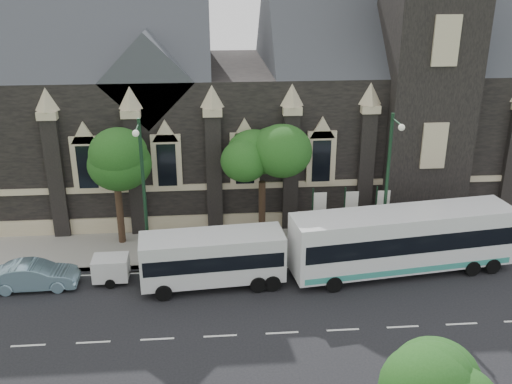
{
  "coord_description": "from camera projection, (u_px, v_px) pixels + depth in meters",
  "views": [
    {
      "loc": [
        -0.21,
        -23.13,
        16.43
      ],
      "look_at": [
        2.23,
        6.0,
        5.04
      ],
      "focal_mm": 40.09,
      "sensor_mm": 36.0,
      "label": 1
    }
  ],
  "objects": [
    {
      "name": "ground",
      "position": [
        220.0,
        336.0,
        27.45
      ],
      "size": [
        160.0,
        160.0,
        0.0
      ],
      "primitive_type": "plane",
      "color": "black",
      "rests_on": "ground"
    },
    {
      "name": "sidewalk",
      "position": [
        216.0,
        246.0,
        36.25
      ],
      "size": [
        80.0,
        5.0,
        0.15
      ],
      "primitive_type": "cube",
      "color": "gray",
      "rests_on": "ground"
    },
    {
      "name": "museum",
      "position": [
        280.0,
        89.0,
        42.33
      ],
      "size": [
        40.0,
        17.7,
        29.9
      ],
      "color": "black",
      "rests_on": "ground"
    },
    {
      "name": "tree_park_east",
      "position": [
        425.0,
        380.0,
        17.6
      ],
      "size": [
        3.4,
        3.4,
        6.28
      ],
      "color": "black",
      "rests_on": "ground"
    },
    {
      "name": "tree_walk_right",
      "position": [
        265.0,
        153.0,
        35.54
      ],
      "size": [
        4.08,
        4.08,
        7.8
      ],
      "color": "black",
      "rests_on": "ground"
    },
    {
      "name": "tree_walk_left",
      "position": [
        119.0,
        158.0,
        34.86
      ],
      "size": [
        3.91,
        3.91,
        7.64
      ],
      "color": "black",
      "rests_on": "ground"
    },
    {
      "name": "street_lamp_near",
      "position": [
        388.0,
        180.0,
        32.96
      ],
      "size": [
        0.36,
        1.88,
        9.0
      ],
      "color": "#15311E",
      "rests_on": "ground"
    },
    {
      "name": "street_lamp_mid",
      "position": [
        143.0,
        187.0,
        31.87
      ],
      "size": [
        0.36,
        1.88,
        9.0
      ],
      "color": "#15311E",
      "rests_on": "ground"
    },
    {
      "name": "banner_flag_left",
      "position": [
        317.0,
        212.0,
        35.44
      ],
      "size": [
        0.9,
        0.1,
        4.0
      ],
      "color": "#15311E",
      "rests_on": "ground"
    },
    {
      "name": "banner_flag_center",
      "position": [
        349.0,
        211.0,
        35.59
      ],
      "size": [
        0.9,
        0.1,
        4.0
      ],
      "color": "#15311E",
      "rests_on": "ground"
    },
    {
      "name": "banner_flag_right",
      "position": [
        380.0,
        210.0,
        35.75
      ],
      "size": [
        0.9,
        0.1,
        4.0
      ],
      "color": "#15311E",
      "rests_on": "ground"
    },
    {
      "name": "tour_coach",
      "position": [
        403.0,
        240.0,
        32.63
      ],
      "size": [
        13.11,
        4.36,
        3.75
      ],
      "rotation": [
        0.0,
        0.0,
        0.13
      ],
      "color": "silver",
      "rests_on": "ground"
    },
    {
      "name": "shuttle_bus",
      "position": [
        213.0,
        256.0,
        31.36
      ],
      "size": [
        8.02,
        3.29,
        3.02
      ],
      "rotation": [
        0.0,
        0.0,
        0.08
      ],
      "color": "silver",
      "rests_on": "ground"
    },
    {
      "name": "box_trailer",
      "position": [
        111.0,
        268.0,
        31.96
      ],
      "size": [
        2.84,
        1.67,
        1.51
      ],
      "rotation": [
        0.0,
        0.0,
        0.02
      ],
      "color": "silver",
      "rests_on": "ground"
    },
    {
      "name": "sedan",
      "position": [
        34.0,
        276.0,
        31.35
      ],
      "size": [
        4.69,
        1.75,
        1.53
      ],
      "primitive_type": "imported",
      "rotation": [
        0.0,
        0.0,
        1.6
      ],
      "color": "#799CAE",
      "rests_on": "ground"
    }
  ]
}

